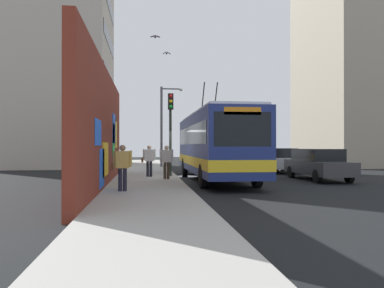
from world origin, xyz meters
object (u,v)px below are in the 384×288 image
at_px(city_bus, 214,143).
at_px(pedestrian_midblock, 149,158).
at_px(pedestrian_at_curb, 167,159).
at_px(street_lamp, 164,120).
at_px(traffic_light, 171,120).
at_px(pedestrian_near_wall, 122,164).
at_px(parked_car_silver, 279,160).
at_px(parked_car_dark_gray, 318,164).
at_px(parked_car_red, 252,157).

distance_m(city_bus, pedestrian_midblock, 3.45).
xyz_separation_m(pedestrian_at_curb, street_lamp, (10.64, -0.41, 2.56)).
xyz_separation_m(traffic_light, street_lamp, (8.83, -0.10, 0.58)).
bearing_deg(traffic_light, pedestrian_near_wall, 162.01).
height_order(parked_car_silver, pedestrian_midblock, pedestrian_midblock).
relative_size(city_bus, parked_car_dark_gray, 2.35).
xyz_separation_m(city_bus, pedestrian_near_wall, (-5.46, 4.27, -0.77)).
bearing_deg(city_bus, parked_car_red, -24.59).
bearing_deg(parked_car_red, pedestrian_at_curb, 147.65).
xyz_separation_m(parked_car_dark_gray, pedestrian_at_curb, (-0.15, 7.66, 0.25)).
bearing_deg(pedestrian_midblock, street_lamp, -7.64).
xyz_separation_m(parked_car_silver, street_lamp, (4.89, 7.25, 2.82)).
relative_size(pedestrian_at_curb, traffic_light, 0.37).
xyz_separation_m(parked_car_red, pedestrian_midblock, (-10.60, 8.48, 0.26)).
height_order(traffic_light, street_lamp, street_lamp).
height_order(parked_car_dark_gray, traffic_light, traffic_light).
relative_size(traffic_light, street_lamp, 0.72).
distance_m(pedestrian_midblock, traffic_light, 2.30).
xyz_separation_m(parked_car_red, traffic_light, (-10.29, 7.35, 2.23)).
bearing_deg(parked_car_silver, parked_car_dark_gray, -180.00).
relative_size(pedestrian_near_wall, pedestrian_at_curb, 1.01).
bearing_deg(street_lamp, pedestrian_at_curb, 177.79).
bearing_deg(pedestrian_at_curb, parked_car_silver, -53.10).
relative_size(pedestrian_midblock, pedestrian_near_wall, 1.00).
xyz_separation_m(parked_car_silver, pedestrian_midblock, (-4.25, 8.48, 0.26)).
bearing_deg(traffic_light, street_lamp, -0.65).
relative_size(parked_car_silver, traffic_light, 0.98).
xyz_separation_m(city_bus, parked_car_silver, (5.02, -5.20, -1.03)).
xyz_separation_m(pedestrian_midblock, traffic_light, (0.31, -1.13, 1.98)).
height_order(parked_car_dark_gray, pedestrian_midblock, pedestrian_midblock).
bearing_deg(pedestrian_near_wall, city_bus, -38.03).
bearing_deg(parked_car_dark_gray, city_bus, 83.58).
distance_m(pedestrian_midblock, pedestrian_near_wall, 6.31).
bearing_deg(traffic_light, pedestrian_at_curb, 170.24).
bearing_deg(city_bus, traffic_light, 63.37).
bearing_deg(city_bus, pedestrian_midblock, 76.87).
relative_size(parked_car_red, pedestrian_midblock, 2.88).
bearing_deg(city_bus, street_lamp, 11.69).
bearing_deg(pedestrian_near_wall, parked_car_silver, -42.11).
bearing_deg(parked_car_red, city_bus, 155.41).
xyz_separation_m(parked_car_red, pedestrian_at_curb, (-12.10, 7.66, 0.25)).
relative_size(parked_car_red, traffic_light, 1.07).
relative_size(parked_car_silver, pedestrian_at_curb, 2.64).
bearing_deg(traffic_light, city_bus, -116.63).
xyz_separation_m(pedestrian_at_curb, traffic_light, (1.81, -0.31, 1.98)).
bearing_deg(parked_car_silver, city_bus, 133.98).
bearing_deg(pedestrian_midblock, pedestrian_at_curb, -151.48).
bearing_deg(parked_car_dark_gray, parked_car_red, -0.00).
relative_size(pedestrian_near_wall, street_lamp, 0.27).
xyz_separation_m(parked_car_silver, pedestrian_at_curb, (-5.75, 7.66, 0.26)).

